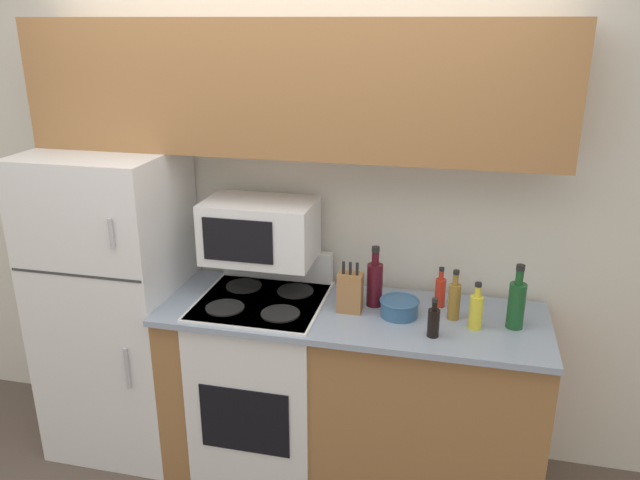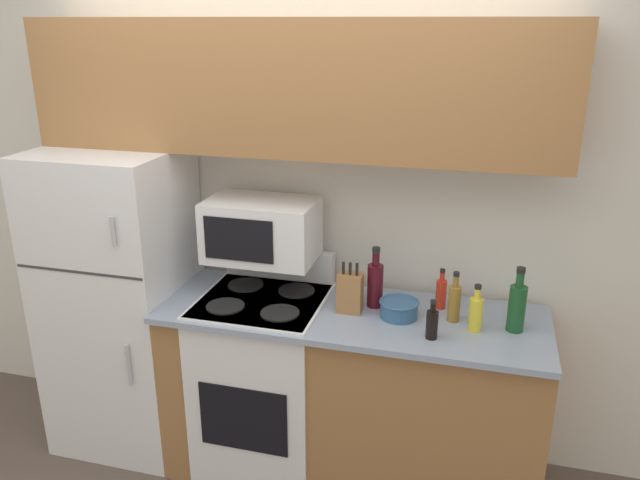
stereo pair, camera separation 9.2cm
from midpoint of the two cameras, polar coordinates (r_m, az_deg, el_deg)
wall_back at (r=3.27m, az=-2.64°, el=2.30°), size 8.00×0.05×2.55m
lower_cabinets at (r=3.22m, az=1.96°, el=-13.89°), size 1.83×0.64×0.94m
refrigerator at (r=3.49m, az=-18.77°, el=-5.61°), size 0.70×0.65×1.64m
upper_cabinets at (r=2.95m, az=-3.86°, el=13.73°), size 2.52×0.33×0.61m
stove at (r=3.30m, az=-5.93°, el=-12.66°), size 0.61×0.62×1.11m
microwave at (r=3.08m, az=-6.37°, el=0.87°), size 0.54×0.34×0.30m
knife_block at (r=2.93m, az=1.88°, el=-4.77°), size 0.11×0.09×0.25m
bowl at (r=2.93m, az=6.37°, el=-6.12°), size 0.19×0.19×0.08m
bottle_vinegar at (r=2.92m, az=11.29°, el=-5.39°), size 0.06×0.06×0.24m
bottle_wine_red at (r=2.99m, az=4.15°, el=-3.91°), size 0.08×0.08×0.30m
bottle_wine_green at (r=2.89m, az=16.66°, el=-5.56°), size 0.08×0.08×0.30m
bottle_soy_sauce at (r=2.75m, az=9.40°, el=-7.37°), size 0.05×0.05×0.18m
bottle_hot_sauce at (r=3.03m, az=10.08°, el=-4.63°), size 0.05×0.05×0.20m
bottle_cooking_spray at (r=2.85m, az=13.18°, el=-6.29°), size 0.06×0.06×0.22m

